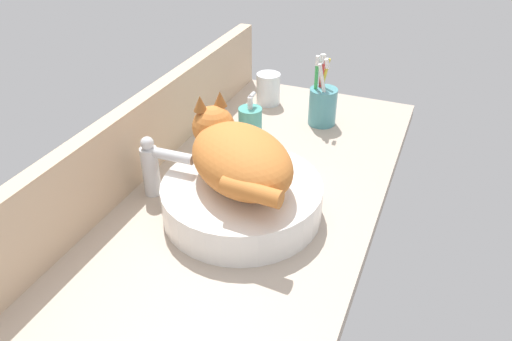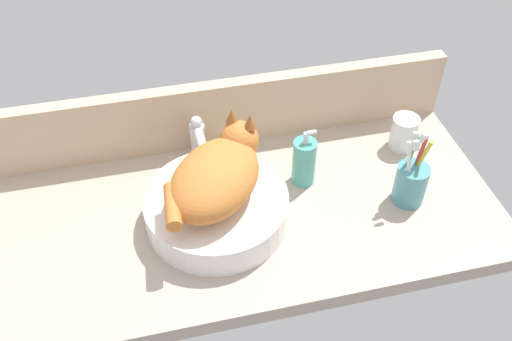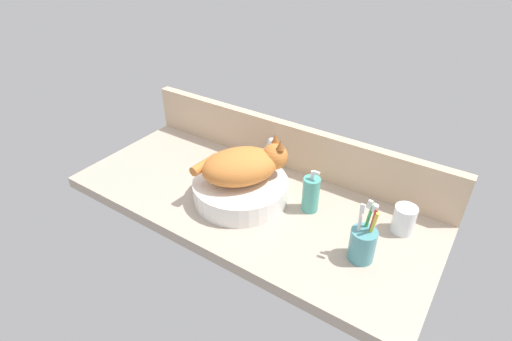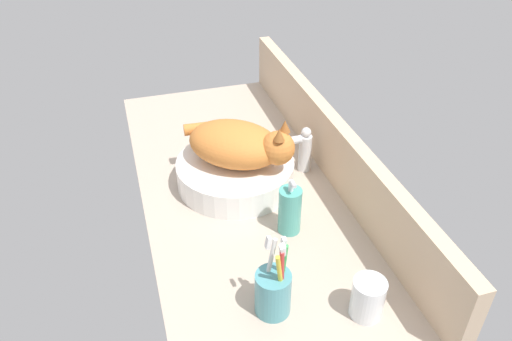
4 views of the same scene
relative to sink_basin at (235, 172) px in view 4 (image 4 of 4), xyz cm
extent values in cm
cube|color=#B2A08E|center=(2.62, 1.48, -5.57)|extent=(124.02, 54.14, 4.00)
cube|color=#CCAD8C|center=(2.62, 26.75, 5.18)|extent=(124.02, 3.60, 17.51)
cylinder|color=white|center=(0.00, 0.00, 0.00)|extent=(31.70, 31.70, 7.15)
ellipsoid|color=#CC7533|center=(0.00, 0.00, 9.07)|extent=(28.77, 30.17, 11.00)
sphere|color=#CC7533|center=(7.30, 9.37, 10.57)|extent=(8.80, 8.80, 8.80)
cone|color=#995726|center=(6.18, 11.51, 15.97)|extent=(2.80, 2.80, 3.20)
cone|color=#995726|center=(9.65, 8.81, 15.97)|extent=(2.80, 2.80, 3.20)
cylinder|color=#CC7533|center=(-9.55, -6.03, 9.57)|extent=(3.87, 11.18, 3.20)
cylinder|color=silver|center=(-0.77, 20.35, 1.93)|extent=(3.60, 3.60, 11.00)
cylinder|color=silver|center=(-0.58, 15.35, 6.83)|extent=(2.58, 10.08, 2.20)
sphere|color=silver|center=(-0.77, 20.35, 8.63)|extent=(2.80, 2.80, 2.80)
cylinder|color=teal|center=(22.17, 7.55, 2.42)|extent=(5.51, 5.51, 11.99)
cylinder|color=silver|center=(22.17, 7.55, 9.82)|extent=(1.20, 1.20, 2.80)
cylinder|color=silver|center=(23.37, 7.55, 11.22)|extent=(2.20, 1.00, 1.00)
cylinder|color=teal|center=(44.01, -3.87, 1.34)|extent=(7.30, 7.30, 9.83)
cylinder|color=yellow|center=(45.20, -2.75, 5.33)|extent=(3.25, 3.40, 16.91)
cube|color=white|center=(45.20, -2.75, 13.83)|extent=(1.54, 1.15, 2.63)
cylinder|color=white|center=(42.47, -4.54, 5.33)|extent=(2.31, 4.16, 16.87)
cube|color=white|center=(42.47, -4.54, 13.83)|extent=(1.41, 1.25, 2.60)
cylinder|color=green|center=(43.38, -1.81, 5.33)|extent=(2.48, 1.38, 17.03)
cube|color=white|center=(43.38, -1.81, 13.83)|extent=(1.42, 0.87, 2.52)
cylinder|color=#D13838|center=(44.97, -2.47, 5.33)|extent=(2.16, 1.77, 17.04)
cube|color=white|center=(44.97, -2.47, 13.83)|extent=(1.38, 0.92, 2.52)
cylinder|color=white|center=(50.26, 13.85, 0.87)|extent=(6.76, 6.76, 8.89)
cylinder|color=silver|center=(50.26, 13.85, -1.07)|extent=(5.95, 5.95, 5.01)
camera|label=1|loc=(-72.88, -32.93, 58.40)|focal=35.00mm
camera|label=2|loc=(-10.87, -84.36, 93.23)|focal=40.00mm
camera|label=3|loc=(64.49, -86.76, 78.66)|focal=28.00mm
camera|label=4|loc=(106.97, -26.31, 78.53)|focal=35.00mm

